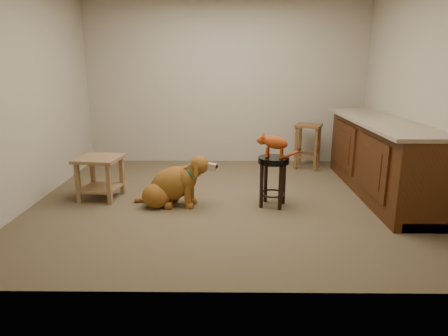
{
  "coord_description": "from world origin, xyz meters",
  "views": [
    {
      "loc": [
        0.04,
        -4.57,
        1.62
      ],
      "look_at": [
        -0.01,
        -0.17,
        0.45
      ],
      "focal_mm": 32.0,
      "sensor_mm": 36.0,
      "label": 1
    }
  ],
  "objects_px": {
    "side_table": "(100,171)",
    "golden_retriever": "(172,185)",
    "padded_stool": "(273,172)",
    "wood_stool": "(308,146)",
    "tabby_kitten": "(273,143)"
  },
  "relations": [
    {
      "from": "golden_retriever",
      "to": "tabby_kitten",
      "type": "height_order",
      "value": "tabby_kitten"
    },
    {
      "from": "padded_stool",
      "to": "side_table",
      "type": "relative_size",
      "value": 1.03
    },
    {
      "from": "golden_retriever",
      "to": "side_table",
      "type": "bearing_deg",
      "value": 174.34
    },
    {
      "from": "side_table",
      "to": "golden_retriever",
      "type": "height_order",
      "value": "golden_retriever"
    },
    {
      "from": "side_table",
      "to": "tabby_kitten",
      "type": "relative_size",
      "value": 1.16
    },
    {
      "from": "tabby_kitten",
      "to": "golden_retriever",
      "type": "bearing_deg",
      "value": -162.49
    },
    {
      "from": "wood_stool",
      "to": "tabby_kitten",
      "type": "xyz_separation_m",
      "value": [
        -0.74,
        -1.72,
        0.38
      ]
    },
    {
      "from": "tabby_kitten",
      "to": "side_table",
      "type": "bearing_deg",
      "value": -168.64
    },
    {
      "from": "side_table",
      "to": "golden_retriever",
      "type": "xyz_separation_m",
      "value": [
        0.91,
        -0.23,
        -0.1
      ]
    },
    {
      "from": "padded_stool",
      "to": "golden_retriever",
      "type": "relative_size",
      "value": 0.57
    },
    {
      "from": "side_table",
      "to": "golden_retriever",
      "type": "bearing_deg",
      "value": -14.07
    },
    {
      "from": "golden_retriever",
      "to": "tabby_kitten",
      "type": "bearing_deg",
      "value": 8.09
    },
    {
      "from": "wood_stool",
      "to": "golden_retriever",
      "type": "distance_m",
      "value": 2.55
    },
    {
      "from": "wood_stool",
      "to": "tabby_kitten",
      "type": "bearing_deg",
      "value": -113.12
    },
    {
      "from": "wood_stool",
      "to": "golden_retriever",
      "type": "relative_size",
      "value": 0.69
    }
  ]
}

